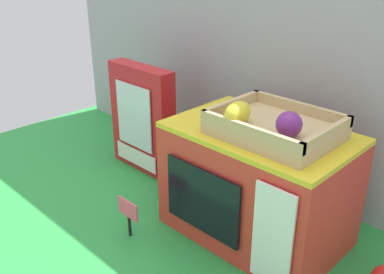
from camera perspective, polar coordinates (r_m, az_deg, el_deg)
The scene contains 6 objects.
ground_plane at distance 1.23m, azimuth 0.23°, elevation -8.24°, with size 1.70×1.70×0.00m, color green.
display_back_panel at distance 1.26m, azimuth 8.20°, elevation 11.70°, with size 1.61×0.03×0.79m, color #A0A3A8.
toy_microwave at distance 1.04m, azimuth 8.39°, elevation -6.17°, with size 0.41×0.27×0.28m.
food_groups_crate at distance 0.94m, azimuth 10.47°, elevation 1.37°, with size 0.25×0.20×0.08m.
cookie_set_box at distance 1.34m, azimuth -6.54°, elevation 2.36°, with size 0.24×0.06×0.33m.
price_sign at distance 1.07m, azimuth -8.22°, elevation -9.87°, with size 0.07×0.01×0.10m.
Camera 1 is at (0.72, -0.75, 0.66)m, focal length 40.71 mm.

